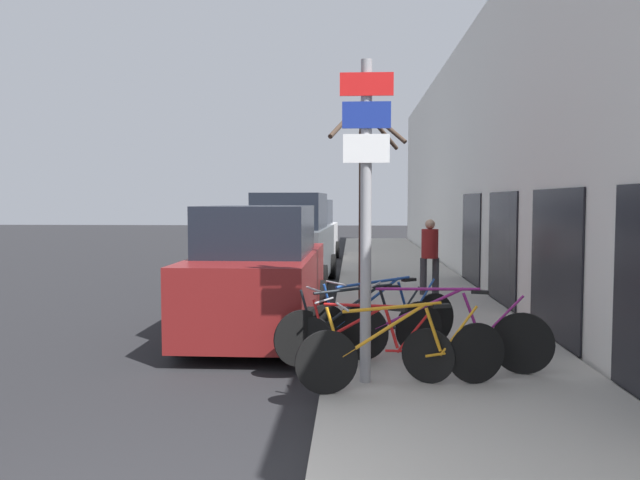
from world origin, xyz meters
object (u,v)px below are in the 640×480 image
(bicycle_4, at_px, (382,321))
(parked_car_2, at_px, (306,234))
(bicycle_2, at_px, (438,332))
(pedestrian_near, at_px, (430,251))
(parked_car_0, at_px, (260,275))
(street_tree, at_px, (364,213))
(bicycle_0, at_px, (404,352))
(signpost, at_px, (366,208))
(bicycle_1, at_px, (368,344))
(parked_car_1, at_px, (292,244))
(bicycle_3, at_px, (362,328))

(bicycle_4, distance_m, parked_car_2, 13.82)
(bicycle_2, relative_size, pedestrian_near, 1.59)
(parked_car_0, xyz_separation_m, street_tree, (1.68, -0.10, 0.99))
(bicycle_2, xyz_separation_m, bicycle_4, (-0.64, 0.66, 0.00))
(parked_car_0, bearing_deg, bicycle_0, -58.52)
(signpost, relative_size, parked_car_0, 0.74)
(bicycle_0, relative_size, bicycle_2, 0.89)
(bicycle_0, distance_m, bicycle_1, 0.64)
(signpost, height_order, bicycle_1, signpost)
(signpost, distance_m, bicycle_4, 2.03)
(bicycle_2, bearing_deg, street_tree, 35.52)
(street_tree, bearing_deg, bicycle_0, -83.81)
(signpost, bearing_deg, parked_car_1, 100.74)
(bicycle_1, height_order, bicycle_4, bicycle_4)
(bicycle_1, relative_size, bicycle_2, 0.73)
(bicycle_2, height_order, pedestrian_near, pedestrian_near)
(bicycle_3, bearing_deg, signpost, 155.14)
(parked_car_2, bearing_deg, parked_car_1, -86.96)
(bicycle_4, distance_m, pedestrian_near, 5.38)
(bicycle_0, bearing_deg, bicycle_3, 3.31)
(bicycle_3, distance_m, pedestrian_near, 5.81)
(bicycle_0, bearing_deg, signpost, 45.24)
(signpost, bearing_deg, bicycle_0, -28.67)
(bicycle_0, distance_m, bicycle_2, 1.03)
(bicycle_1, height_order, bicycle_2, bicycle_2)
(bicycle_4, bearing_deg, bicycle_2, -170.16)
(bicycle_2, relative_size, parked_car_1, 0.55)
(signpost, distance_m, parked_car_1, 9.11)
(bicycle_2, distance_m, bicycle_4, 0.92)
(parked_car_1, height_order, pedestrian_near, parked_car_1)
(parked_car_0, relative_size, parked_car_2, 0.98)
(parked_car_1, xyz_separation_m, parked_car_2, (-0.07, 6.11, -0.07))
(bicycle_0, bearing_deg, parked_car_2, -8.01)
(bicycle_3, bearing_deg, parked_car_0, 10.20)
(signpost, xyz_separation_m, street_tree, (0.04, 3.09, -0.12))
(signpost, bearing_deg, parked_car_0, 117.19)
(signpost, height_order, bicycle_3, signpost)
(bicycle_1, bearing_deg, parked_car_0, 55.38)
(parked_car_2, xyz_separation_m, street_tree, (1.80, -11.92, 0.95))
(signpost, distance_m, bicycle_3, 1.80)
(bicycle_2, bearing_deg, pedestrian_near, 10.15)
(bicycle_0, height_order, bicycle_2, bicycle_2)
(bicycle_2, height_order, street_tree, street_tree)
(pedestrian_near, height_order, street_tree, street_tree)
(bicycle_0, height_order, parked_car_0, parked_car_0)
(bicycle_4, bearing_deg, parked_car_0, 11.07)
(bicycle_2, distance_m, street_tree, 2.89)
(parked_car_2, bearing_deg, bicycle_0, -79.59)
(parked_car_1, bearing_deg, bicycle_3, -75.67)
(parked_car_1, bearing_deg, signpost, -76.82)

